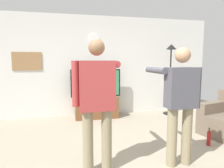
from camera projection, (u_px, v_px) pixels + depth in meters
ground_plane at (134, 168)px, 2.73m from camera, size 8.40×8.40×0.00m
back_wall at (100, 66)px, 5.43m from camera, size 6.40×0.10×2.70m
tv_stand at (96, 107)px, 5.18m from camera, size 1.11×0.52×0.55m
television at (96, 83)px, 5.15m from camera, size 1.31×0.07×0.72m
wall_clock at (94, 39)px, 5.25m from camera, size 0.28×0.03×0.28m
framed_picture at (27, 61)px, 4.95m from camera, size 0.71×0.04×0.46m
floor_lamp at (171, 65)px, 5.38m from camera, size 0.32×0.32×1.95m
person_standing_nearer_lamp at (97, 98)px, 2.55m from camera, size 0.64×0.78×1.76m
person_standing_nearer_couch at (180, 100)px, 2.74m from camera, size 0.60×0.78×1.67m
beverage_bottle at (209, 138)px, 3.46m from camera, size 0.07×0.07×0.32m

